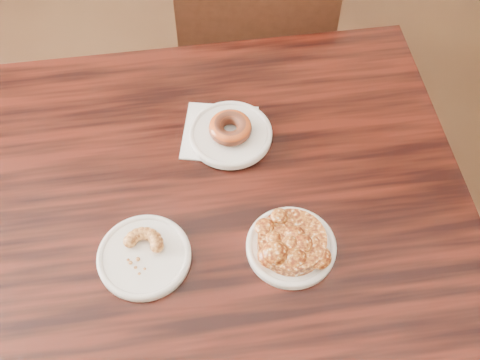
% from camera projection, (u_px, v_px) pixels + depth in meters
% --- Properties ---
extents(cafe_table, '(1.25, 1.25, 0.75)m').
position_uv_depth(cafe_table, '(229.00, 298.00, 1.47)').
color(cafe_table, black).
rests_on(cafe_table, floor).
extents(chair_far, '(0.55, 0.55, 0.90)m').
position_uv_depth(chair_far, '(254.00, 35.00, 1.88)').
color(chair_far, black).
rests_on(chair_far, floor).
extents(napkin, '(0.17, 0.17, 0.00)m').
position_uv_depth(napkin, '(220.00, 132.00, 1.28)').
color(napkin, white).
rests_on(napkin, cafe_table).
extents(plate_donut, '(0.18, 0.18, 0.01)m').
position_uv_depth(plate_donut, '(230.00, 134.00, 1.27)').
color(plate_donut, white).
rests_on(plate_donut, napkin).
extents(plate_cruller, '(0.17, 0.17, 0.01)m').
position_uv_depth(plate_cruller, '(144.00, 257.00, 1.11)').
color(plate_cruller, white).
rests_on(plate_cruller, cafe_table).
extents(plate_fritter, '(0.17, 0.17, 0.01)m').
position_uv_depth(plate_fritter, '(291.00, 247.00, 1.12)').
color(plate_fritter, white).
rests_on(plate_fritter, cafe_table).
extents(glazed_donut, '(0.09, 0.09, 0.03)m').
position_uv_depth(glazed_donut, '(230.00, 128.00, 1.25)').
color(glazed_donut, '#913915').
rests_on(glazed_donut, plate_donut).
extents(apple_fritter, '(0.17, 0.17, 0.04)m').
position_uv_depth(apple_fritter, '(292.00, 240.00, 1.10)').
color(apple_fritter, '#411207').
rests_on(apple_fritter, plate_fritter).
extents(cruller_fragment, '(0.09, 0.09, 0.02)m').
position_uv_depth(cruller_fragment, '(143.00, 252.00, 1.10)').
color(cruller_fragment, brown).
rests_on(cruller_fragment, plate_cruller).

